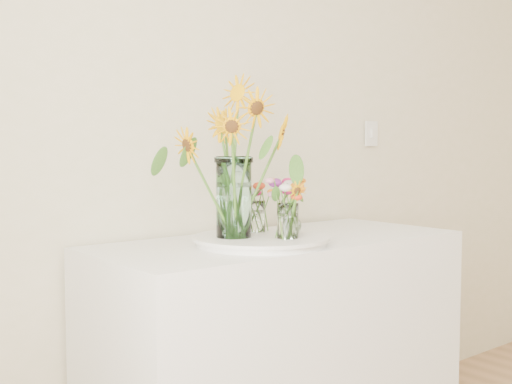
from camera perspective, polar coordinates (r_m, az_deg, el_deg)
counter at (r=2.46m, az=2.19°, el=-14.60°), size 1.40×0.60×0.90m
tray at (r=2.20m, az=0.47°, el=-4.40°), size 0.45×0.45×0.02m
mason_jar at (r=2.16m, az=-1.99°, el=-0.50°), size 0.15×0.15×0.28m
sunflower_bouquet at (r=2.16m, az=-2.00°, el=3.03°), size 0.86×0.86×0.55m
small_vase_a at (r=2.14m, az=2.83°, el=-2.63°), size 0.09×0.09×0.12m
wildflower_posy_a at (r=2.14m, az=2.84°, el=-1.43°), size 0.19×0.19×0.21m
small_vase_b at (r=2.25m, az=3.07°, el=-2.45°), size 0.09×0.09×0.11m
wildflower_posy_b at (r=2.25m, az=3.08°, el=-1.31°), size 0.19×0.19×0.20m
small_vase_c at (r=2.31m, az=-0.01°, el=-2.22°), size 0.08×0.08×0.12m
wildflower_posy_c at (r=2.31m, az=-0.01°, el=-1.11°), size 0.20×0.20×0.21m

